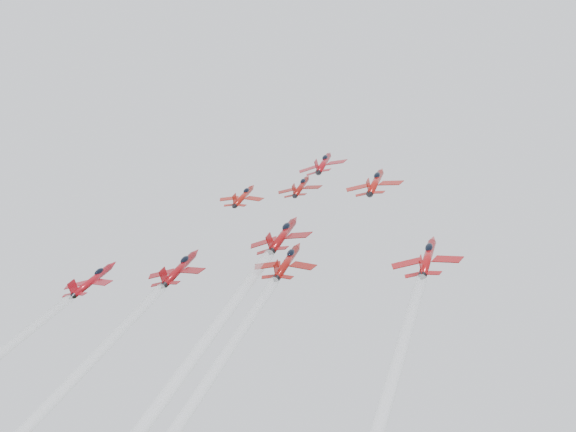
% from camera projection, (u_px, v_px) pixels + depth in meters
% --- Properties ---
extents(jet_lead, '(10.02, 12.06, 9.94)m').
position_uv_depth(jet_lead, '(324.00, 163.00, 158.41)').
color(jet_lead, '#A30F17').
extents(jet_row2_left, '(8.75, 10.53, 8.68)m').
position_uv_depth(jet_row2_left, '(243.00, 196.00, 150.65)').
color(jet_row2_left, '#A4190F').
extents(jet_row2_center, '(8.49, 10.22, 8.43)m').
position_uv_depth(jet_row2_center, '(301.00, 186.00, 147.52)').
color(jet_row2_center, maroon).
extents(jet_row2_right, '(10.25, 12.33, 10.17)m').
position_uv_depth(jet_row2_right, '(376.00, 182.00, 139.40)').
color(jet_row2_right, '#AE1710').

